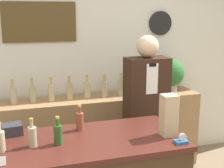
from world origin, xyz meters
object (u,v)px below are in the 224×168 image
at_px(potted_plant, 170,74).
at_px(paper_bag, 169,115).
at_px(shopkeeper, 146,117).
at_px(tape_dispenser, 181,140).

relative_size(potted_plant, paper_bag, 1.27).
bearing_deg(shopkeeper, paper_bag, -100.98).
xyz_separation_m(shopkeeper, paper_bag, (-0.15, -0.77, 0.29)).
bearing_deg(paper_bag, shopkeeper, 79.02).
distance_m(paper_bag, tape_dispenser, 0.21).
xyz_separation_m(potted_plant, tape_dispenser, (-0.66, -1.47, -0.15)).
height_order(shopkeeper, potted_plant, shopkeeper).
relative_size(shopkeeper, paper_bag, 5.21).
height_order(paper_bag, tape_dispenser, paper_bag).
relative_size(shopkeeper, tape_dispenser, 18.18).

